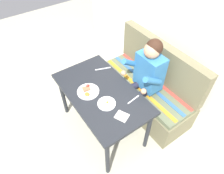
# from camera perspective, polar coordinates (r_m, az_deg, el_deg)

# --- Properties ---
(ground_plane) EXTENTS (8.00, 8.00, 0.00)m
(ground_plane) POSITION_cam_1_polar(r_m,az_deg,el_deg) (2.89, -2.48, -11.16)
(ground_plane) COLOR #AAA892
(back_wall) EXTENTS (4.40, 0.10, 2.60)m
(back_wall) POSITION_cam_1_polar(r_m,az_deg,el_deg) (2.71, 20.86, 18.62)
(back_wall) COLOR silver
(back_wall) RESTS_ON ground
(table) EXTENTS (1.20, 0.70, 0.73)m
(table) POSITION_cam_1_polar(r_m,az_deg,el_deg) (2.37, -2.96, -2.71)
(table) COLOR black
(table) RESTS_ON ground
(couch) EXTENTS (1.44, 0.56, 1.00)m
(couch) POSITION_cam_1_polar(r_m,az_deg,el_deg) (2.95, 9.82, -0.28)
(couch) COLOR #696448
(couch) RESTS_ON ground
(person) EXTENTS (0.45, 0.61, 1.21)m
(person) POSITION_cam_1_polar(r_m,az_deg,el_deg) (2.53, 9.26, 3.39)
(person) COLOR teal
(person) RESTS_ON ground
(plate_breakfast) EXTENTS (0.25, 0.25, 0.05)m
(plate_breakfast) POSITION_cam_1_polar(r_m,az_deg,el_deg) (2.32, -6.77, -1.16)
(plate_breakfast) COLOR white
(plate_breakfast) RESTS_ON table
(plate_eggs) EXTENTS (0.20, 0.20, 0.04)m
(plate_eggs) POSITION_cam_1_polar(r_m,az_deg,el_deg) (2.19, -1.52, -4.65)
(plate_eggs) COLOR white
(plate_eggs) RESTS_ON table
(napkin) EXTENTS (0.16, 0.15, 0.01)m
(napkin) POSITION_cam_1_polar(r_m,az_deg,el_deg) (2.10, 2.77, -8.19)
(napkin) COLOR white
(napkin) RESTS_ON table
(fork) EXTENTS (0.03, 0.17, 0.00)m
(fork) POSITION_cam_1_polar(r_m,az_deg,el_deg) (2.24, 6.02, -3.53)
(fork) COLOR silver
(fork) RESTS_ON table
(knife) EXTENTS (0.08, 0.19, 0.00)m
(knife) POSITION_cam_1_polar(r_m,az_deg,el_deg) (2.60, -2.59, 5.17)
(knife) COLOR silver
(knife) RESTS_ON table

